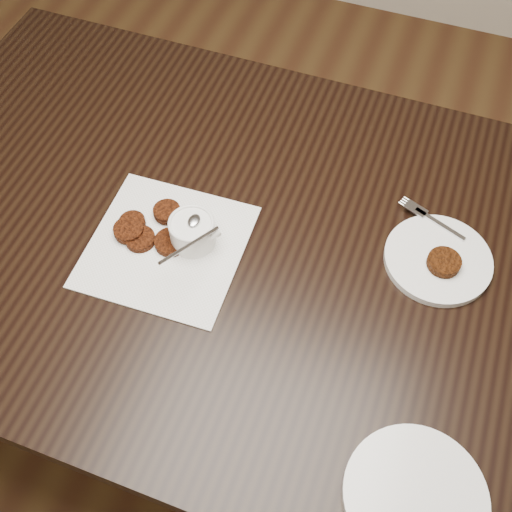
# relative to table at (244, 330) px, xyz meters

# --- Properties ---
(floor) EXTENTS (4.00, 4.00, 0.00)m
(floor) POSITION_rel_table_xyz_m (0.03, -0.13, -0.38)
(floor) COLOR brown
(floor) RESTS_ON ground
(table) EXTENTS (1.47, 0.95, 0.75)m
(table) POSITION_rel_table_xyz_m (0.00, 0.00, 0.00)
(table) COLOR black
(table) RESTS_ON floor
(napkin) EXTENTS (0.29, 0.29, 0.00)m
(napkin) POSITION_rel_table_xyz_m (-0.12, -0.07, 0.38)
(napkin) COLOR white
(napkin) RESTS_ON table
(sauce_ramekin) EXTENTS (0.13, 0.13, 0.12)m
(sauce_ramekin) POSITION_rel_table_xyz_m (-0.08, -0.04, 0.44)
(sauce_ramekin) COLOR white
(sauce_ramekin) RESTS_ON napkin
(patty_cluster) EXTENTS (0.23, 0.23, 0.02)m
(patty_cluster) POSITION_rel_table_xyz_m (-0.18, -0.06, 0.39)
(patty_cluster) COLOR #60240C
(patty_cluster) RESTS_ON napkin
(plate_with_patty) EXTENTS (0.25, 0.25, 0.03)m
(plate_with_patty) POSITION_rel_table_xyz_m (0.35, 0.07, 0.39)
(plate_with_patty) COLOR white
(plate_with_patty) RESTS_ON table
(plate_empty) EXTENTS (0.24, 0.24, 0.01)m
(plate_empty) POSITION_rel_table_xyz_m (0.40, -0.34, 0.38)
(plate_empty) COLOR white
(plate_empty) RESTS_ON table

